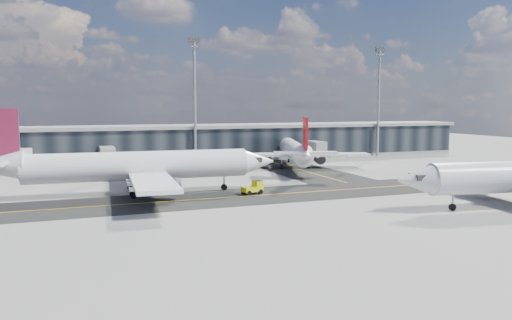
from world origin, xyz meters
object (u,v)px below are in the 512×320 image
object	(u,v)px
airliner_af	(135,166)
airliner_redtail	(295,151)
baggage_tug	(254,187)
service_van	(230,162)

from	to	relation	value
airliner_af	airliner_redtail	bearing A→B (deg)	122.64
airliner_redtail	baggage_tug	bearing A→B (deg)	-108.05
baggage_tug	service_van	distance (m)	39.31
service_van	airliner_af	bearing A→B (deg)	-127.79
baggage_tug	airliner_redtail	bearing A→B (deg)	128.06
airliner_af	baggage_tug	world-z (taller)	airliner_af
airliner_af	airliner_redtail	xyz separation A→B (m)	(36.21, 20.18, -0.56)
airliner_af	baggage_tug	bearing A→B (deg)	74.38
airliner_redtail	service_van	size ratio (longest dim) A/B	7.89
baggage_tug	airliner_af	bearing A→B (deg)	-124.90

